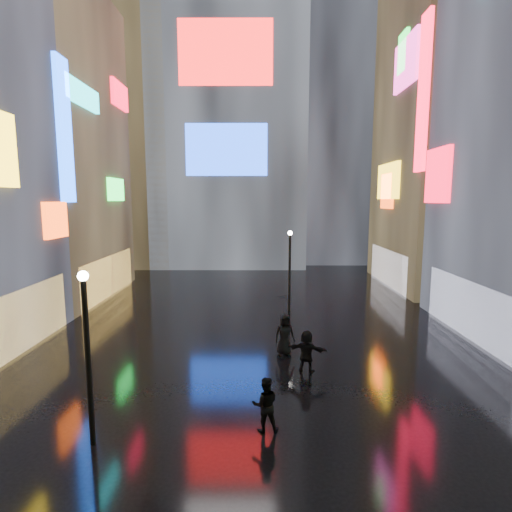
{
  "coord_description": "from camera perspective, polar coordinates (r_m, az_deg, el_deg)",
  "views": [
    {
      "loc": [
        0.06,
        -3.19,
        7.15
      ],
      "look_at": [
        0.0,
        12.0,
        5.0
      ],
      "focal_mm": 28.0,
      "sensor_mm": 36.0,
      "label": 1
    }
  ],
  "objects": [
    {
      "name": "lamp_near",
      "position": [
        12.6,
        -22.94,
        -12.1
      ],
      "size": [
        0.3,
        0.3,
        5.2
      ],
      "color": "black",
      "rests_on": "ground"
    },
    {
      "name": "building_right_far",
      "position": [
        37.43,
        26.76,
        17.73
      ],
      "size": [
        10.28,
        12.0,
        28.0
      ],
      "color": "black",
      "rests_on": "ground"
    },
    {
      "name": "ground",
      "position": [
        24.26,
        0.08,
        -9.08
      ],
      "size": [
        140.0,
        140.0,
        0.0
      ],
      "primitive_type": "plane",
      "color": "black",
      "rests_on": "ground"
    },
    {
      "name": "umbrella_2",
      "position": [
        18.44,
        4.16,
        -6.92
      ],
      "size": [
        1.17,
        1.19,
        0.93
      ],
      "primitive_type": "imported",
      "rotation": [
        0.0,
        0.0,
        6.12
      ],
      "color": "black",
      "rests_on": "pedestrian_4"
    },
    {
      "name": "pedestrian_5",
      "position": [
        17.19,
        7.24,
        -13.36
      ],
      "size": [
        1.73,
        1.02,
        1.78
      ],
      "primitive_type": "imported",
      "rotation": [
        0.0,
        0.0,
        2.82
      ],
      "color": "black",
      "rests_on": "ground"
    },
    {
      "name": "pedestrian_4",
      "position": [
        18.86,
        4.11,
        -11.12
      ],
      "size": [
        1.07,
        0.83,
        1.93
      ],
      "primitive_type": "imported",
      "rotation": [
        0.0,
        0.0,
        0.25
      ],
      "color": "black",
      "rests_on": "ground"
    },
    {
      "name": "tower_flank_left",
      "position": [
        47.69,
        -17.51,
        14.73
      ],
      "size": [
        10.0,
        10.0,
        26.0
      ],
      "primitive_type": "cube",
      "color": "black",
      "rests_on": "ground"
    },
    {
      "name": "tower_flank_right",
      "position": [
        50.95,
        10.95,
        19.05
      ],
      "size": [
        12.0,
        12.0,
        34.0
      ],
      "primitive_type": "cube",
      "color": "black",
      "rests_on": "ground"
    },
    {
      "name": "pedestrian_1",
      "position": [
        13.17,
        1.32,
        -20.43
      ],
      "size": [
        0.89,
        0.72,
        1.74
      ],
      "primitive_type": "imported",
      "rotation": [
        0.0,
        0.0,
        3.21
      ],
      "color": "black",
      "rests_on": "ground"
    },
    {
      "name": "building_left_far",
      "position": [
        33.53,
        -29.25,
        13.61
      ],
      "size": [
        10.28,
        12.0,
        22.0
      ],
      "color": "black",
      "rests_on": "ground"
    },
    {
      "name": "tower_main",
      "position": [
        49.25,
        -3.66,
        24.38
      ],
      "size": [
        16.0,
        14.2,
        42.0
      ],
      "color": "black",
      "rests_on": "ground"
    },
    {
      "name": "lamp_far",
      "position": [
        25.71,
        4.84,
        -1.39
      ],
      "size": [
        0.3,
        0.3,
        5.2
      ],
      "color": "black",
      "rests_on": "ground"
    }
  ]
}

